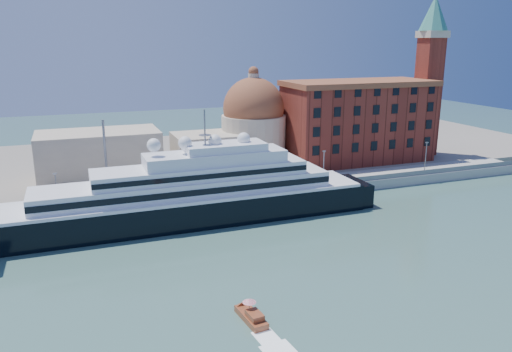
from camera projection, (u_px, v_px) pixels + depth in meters
name	position (u px, v px, depth m)	size (l,w,h in m)	color
ground	(251.00, 263.00, 83.60)	(400.00, 400.00, 0.00)	#335952
quay	(200.00, 198.00, 114.02)	(180.00, 10.00, 2.50)	gray
land	(166.00, 161.00, 151.15)	(260.00, 72.00, 2.00)	slate
quay_fence	(205.00, 196.00, 109.47)	(180.00, 0.10, 1.20)	slate
superyacht	(165.00, 203.00, 99.84)	(89.96, 12.47, 26.88)	black
water_taxi	(252.00, 316.00, 65.98)	(2.77, 6.50, 3.00)	maroon
warehouse	(358.00, 120.00, 144.68)	(43.00, 19.00, 23.25)	maroon
campanile	(430.00, 66.00, 148.93)	(8.40, 8.40, 47.00)	maroon
church	(200.00, 137.00, 135.12)	(66.00, 18.00, 25.50)	beige
lamp_posts	(143.00, 168.00, 105.92)	(120.80, 2.40, 18.00)	slate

